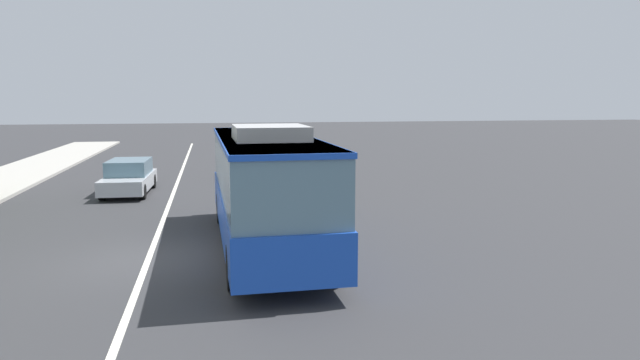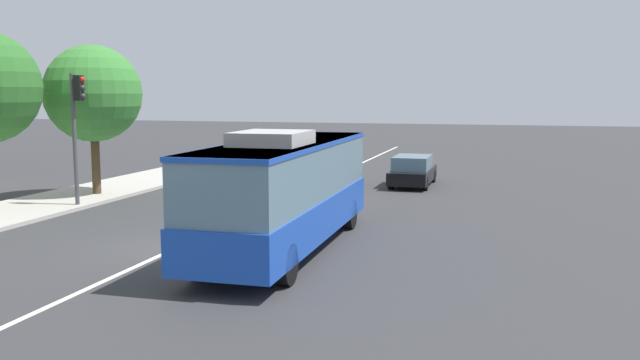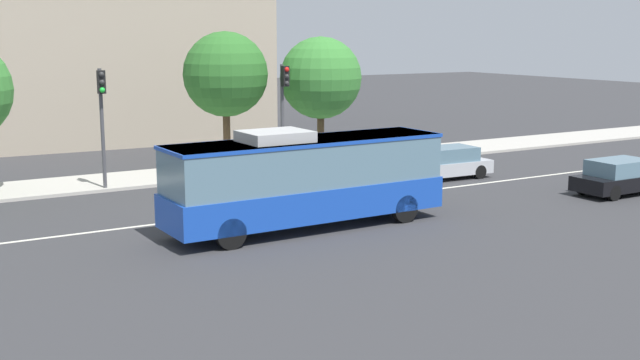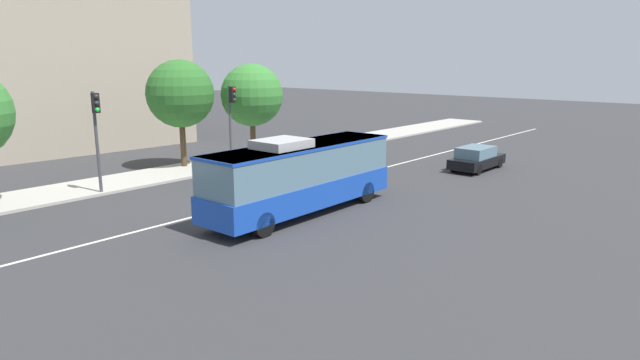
{
  "view_description": "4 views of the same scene",
  "coord_description": "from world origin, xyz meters",
  "views": [
    {
      "loc": [
        -14.97,
        -1.68,
        4.17
      ],
      "look_at": [
        1.19,
        -4.77,
        1.78
      ],
      "focal_mm": 32.12,
      "sensor_mm": 36.0,
      "label": 1
    },
    {
      "loc": [
        -17.1,
        -9.26,
        4.47
      ],
      "look_at": [
        1.98,
        -3.74,
        1.87
      ],
      "focal_mm": 37.55,
      "sensor_mm": 36.0,
      "label": 2
    },
    {
      "loc": [
        -12.34,
        -26.25,
        6.64
      ],
      "look_at": [
        0.12,
        -4.93,
        2.03
      ],
      "focal_mm": 44.22,
      "sensor_mm": 36.0,
      "label": 3
    },
    {
      "loc": [
        -16.19,
        -19.02,
        6.7
      ],
      "look_at": [
        0.58,
        -4.28,
        1.7
      ],
      "focal_mm": 30.14,
      "sensor_mm": 36.0,
      "label": 4
    }
  ],
  "objects": [
    {
      "name": "ground_plane",
      "position": [
        0.0,
        0.0,
        0.0
      ],
      "size": [
        160.0,
        160.0,
        0.0
      ],
      "primitive_type": "plane",
      "color": "#333335"
    },
    {
      "name": "lane_centre_line",
      "position": [
        0.0,
        0.0,
        0.01
      ],
      "size": [
        76.0,
        0.16,
        0.01
      ],
      "primitive_type": "cube",
      "color": "silver",
      "rests_on": "ground_plane"
    },
    {
      "name": "transit_bus",
      "position": [
        0.61,
        -3.13,
        1.81
      ],
      "size": [
        10.05,
        2.69,
        3.46
      ],
      "rotation": [
        0.0,
        0.0,
        0.02
      ],
      "color": "#1947B7",
      "rests_on": "ground_plane"
    },
    {
      "name": "sedan_black",
      "position": [
        14.92,
        -4.65,
        0.72
      ],
      "size": [
        4.51,
        1.83,
        1.46
      ],
      "rotation": [
        0.0,
        0.0,
        -0.0
      ],
      "color": "black",
      "rests_on": "ground_plane"
    },
    {
      "name": "sedan_silver",
      "position": [
        10.79,
        1.87,
        0.72
      ],
      "size": [
        4.57,
        1.98,
        1.46
      ],
      "rotation": [
        0.0,
        0.0,
        3.1
      ],
      "color": "#B7BABF",
      "rests_on": "ground_plane"
    }
  ]
}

